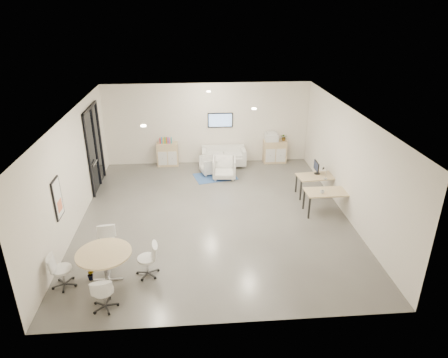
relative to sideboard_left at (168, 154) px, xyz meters
name	(u,v)px	position (x,y,z in m)	size (l,w,h in m)	color
room_shell	(214,167)	(1.61, -4.26, 1.14)	(9.60, 10.60, 4.80)	#54524D
glass_door	(94,146)	(-2.34, -1.75, 1.04)	(0.09, 1.90, 2.85)	black
artwork	(58,199)	(-2.36, -5.86, 1.08)	(0.05, 0.54, 1.04)	black
wall_tv	(220,120)	(2.11, 0.20, 1.29)	(0.98, 0.06, 0.58)	black
ceiling_spots	(205,107)	(1.41, -3.43, 2.72)	(3.14, 4.14, 0.03)	#FFEAC6
sideboard_left	(168,154)	(0.00, 0.00, 0.00)	(0.82, 0.43, 0.93)	tan
sideboard_right	(275,152)	(4.30, -0.01, 0.00)	(0.92, 0.44, 0.92)	tan
books	(166,141)	(-0.04, 0.00, 0.57)	(0.48, 0.14, 0.22)	red
printer	(272,137)	(4.14, 0.00, 0.62)	(0.51, 0.42, 0.36)	white
loveseat	(224,157)	(2.21, -0.19, -0.11)	(1.71, 0.86, 0.64)	beige
blue_rug	(215,177)	(1.81, -1.31, -0.46)	(1.51, 1.01, 0.01)	#2F5691
armchair_left	(210,164)	(1.64, -0.94, -0.10)	(0.70, 0.65, 0.72)	beige
armchair_right	(224,167)	(2.14, -1.42, -0.03)	(0.83, 0.78, 0.85)	beige
desk_rear	(318,178)	(5.14, -3.13, 0.19)	(1.45, 0.84, 0.72)	tan
desk_front	(328,193)	(5.09, -4.36, 0.20)	(1.42, 0.73, 0.74)	tan
monitor	(317,167)	(5.10, -2.98, 0.50)	(0.20, 0.50, 0.44)	black
round_table	(104,256)	(-1.09, -7.16, 0.23)	(1.26, 1.26, 0.77)	tan
meeting_chairs	(105,266)	(-1.09, -7.16, -0.05)	(2.53, 2.53, 0.82)	white
plant_cabinet	(284,138)	(4.64, -0.02, 0.57)	(0.25, 0.28, 0.22)	#3F7F3F
plant_floor	(91,277)	(-1.46, -7.12, -0.40)	(0.16, 0.29, 0.13)	#3F7F3F
cup	(322,192)	(4.85, -4.49, 0.34)	(0.12, 0.09, 0.12)	white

